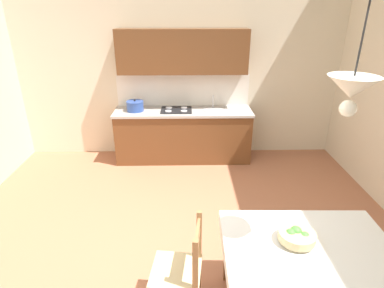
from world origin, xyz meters
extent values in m
cube|color=#AD6B4C|center=(0.00, 0.00, -0.05)|extent=(6.12, 6.21, 0.10)
cube|color=beige|center=(0.00, 2.87, 2.03)|extent=(6.12, 0.12, 4.05)
cube|color=brown|center=(0.06, 2.50, 0.43)|extent=(2.30, 0.60, 0.86)
cube|color=#ADA8A3|center=(0.06, 2.49, 0.88)|extent=(2.33, 0.63, 0.04)
cube|color=white|center=(0.06, 2.79, 1.18)|extent=(2.30, 0.01, 0.55)
cube|color=brown|center=(0.06, 2.63, 1.85)|extent=(2.12, 0.34, 0.70)
cube|color=black|center=(0.06, 2.23, 0.04)|extent=(2.26, 0.02, 0.09)
cylinder|color=silver|center=(0.57, 2.50, 0.90)|extent=(0.34, 0.34, 0.02)
cylinder|color=silver|center=(0.57, 2.64, 1.01)|extent=(0.02, 0.02, 0.22)
cube|color=black|center=(-0.06, 2.50, 0.91)|extent=(0.52, 0.42, 0.01)
cylinder|color=silver|center=(-0.19, 2.40, 0.92)|extent=(0.11, 0.11, 0.01)
cylinder|color=silver|center=(0.07, 2.40, 0.92)|extent=(0.11, 0.11, 0.01)
cylinder|color=silver|center=(-0.19, 2.60, 0.92)|extent=(0.11, 0.11, 0.01)
cylinder|color=silver|center=(0.07, 2.60, 0.92)|extent=(0.11, 0.11, 0.01)
cylinder|color=#2D4C9E|center=(-0.75, 2.48, 0.98)|extent=(0.28, 0.28, 0.15)
cylinder|color=#2D4C9E|center=(-0.75, 2.48, 1.06)|extent=(0.29, 0.29, 0.02)
sphere|color=black|center=(-0.75, 2.48, 1.08)|extent=(0.04, 0.04, 0.04)
cube|color=brown|center=(1.09, -0.66, 0.74)|extent=(1.33, 0.91, 0.02)
cube|color=brown|center=(0.50, -0.27, 0.36)|extent=(0.07, 0.07, 0.73)
cube|color=brown|center=(1.69, -0.29, 0.36)|extent=(0.07, 0.07, 0.73)
cube|color=white|center=(1.09, -0.66, 0.75)|extent=(1.39, 0.98, 0.00)
cube|color=white|center=(1.10, -0.19, 0.69)|extent=(1.37, 0.03, 0.12)
cube|color=white|center=(0.40, -0.65, 0.69)|extent=(0.03, 0.95, 0.12)
cube|color=#D1BC89|center=(0.01, -0.59, 0.43)|extent=(0.47, 0.47, 0.04)
cube|color=#996B42|center=(-0.15, -0.39, 0.21)|extent=(0.05, 0.05, 0.41)
cube|color=#996B42|center=(0.17, -0.79, 0.46)|extent=(0.05, 0.05, 0.93)
cube|color=#996B42|center=(0.21, -0.44, 0.46)|extent=(0.05, 0.05, 0.93)
cube|color=#996B42|center=(0.19, -0.62, 0.84)|extent=(0.06, 0.32, 0.07)
cube|color=#996B42|center=(0.19, -0.62, 0.74)|extent=(0.06, 0.32, 0.07)
cylinder|color=tan|center=(0.99, -0.62, 0.77)|extent=(0.16, 0.17, 0.02)
cylinder|color=tan|center=(0.99, -0.62, 0.81)|extent=(0.30, 0.30, 0.07)
sphere|color=#4C8E3D|center=(0.94, -0.61, 0.82)|extent=(0.09, 0.09, 0.09)
sphere|color=#4C8E3D|center=(1.05, -0.64, 0.82)|extent=(0.08, 0.08, 0.08)
sphere|color=#4C8E3D|center=(0.99, -0.59, 0.83)|extent=(0.10, 0.10, 0.10)
cylinder|color=black|center=(1.15, -0.69, 2.37)|extent=(0.01, 0.01, 0.57)
cone|color=silver|center=(1.15, -0.69, 2.04)|extent=(0.32, 0.32, 0.14)
sphere|color=white|center=(1.15, -0.69, 1.90)|extent=(0.11, 0.11, 0.11)
camera|label=1|loc=(0.11, -2.63, 2.50)|focal=29.39mm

